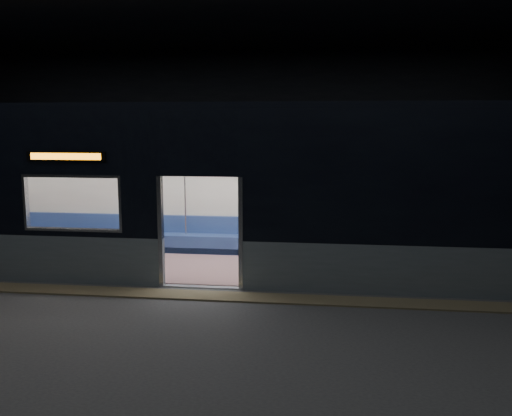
# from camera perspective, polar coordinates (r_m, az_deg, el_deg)

# --- Properties ---
(station_floor) EXTENTS (24.00, 14.00, 0.01)m
(station_floor) POSITION_cam_1_polar(r_m,az_deg,el_deg) (9.12, -7.27, -10.29)
(station_floor) COLOR #47494C
(station_floor) RESTS_ON ground
(station_envelope) EXTENTS (24.00, 14.00, 5.00)m
(station_envelope) POSITION_cam_1_polar(r_m,az_deg,el_deg) (8.64, -7.77, 13.36)
(station_envelope) COLOR black
(station_envelope) RESTS_ON station_floor
(tactile_strip) EXTENTS (22.80, 0.50, 0.03)m
(tactile_strip) POSITION_cam_1_polar(r_m,az_deg,el_deg) (9.62, -6.45, -9.12)
(tactile_strip) COLOR #8C7F59
(tactile_strip) RESTS_ON station_floor
(metro_car) EXTENTS (18.00, 3.04, 3.35)m
(metro_car) POSITION_cam_1_polar(r_m,az_deg,el_deg) (11.15, -4.21, 3.04)
(metro_car) COLOR gray
(metro_car) RESTS_ON station_floor
(passenger) EXTENTS (0.42, 0.72, 1.40)m
(passenger) POSITION_cam_1_polar(r_m,az_deg,el_deg) (12.09, 3.82, -1.45)
(passenger) COLOR black
(passenger) RESTS_ON metro_car
(handbag) EXTENTS (0.32, 0.29, 0.14)m
(handbag) POSITION_cam_1_polar(r_m,az_deg,el_deg) (11.89, 3.53, -2.26)
(handbag) COLOR black
(handbag) RESTS_ON passenger
(transit_map) EXTENTS (0.91, 0.03, 0.59)m
(transit_map) POSITION_cam_1_polar(r_m,az_deg,el_deg) (12.48, 17.53, 1.43)
(transit_map) COLOR white
(transit_map) RESTS_ON metro_car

